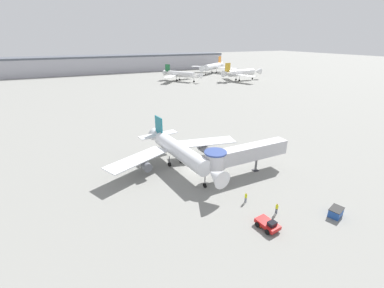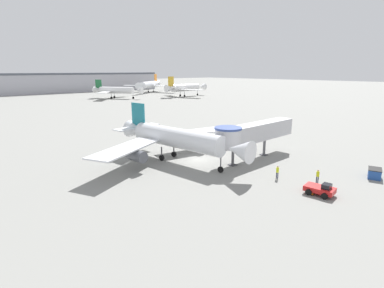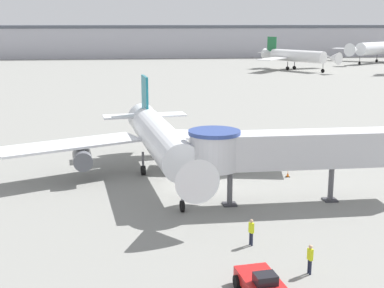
{
  "view_description": "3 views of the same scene",
  "coord_description": "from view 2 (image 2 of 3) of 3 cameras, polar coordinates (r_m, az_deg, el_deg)",
  "views": [
    {
      "loc": [
        -20.89,
        -41.74,
        25.03
      ],
      "look_at": [
        0.83,
        4.0,
        4.05
      ],
      "focal_mm": 24.0,
      "sensor_mm": 36.0,
      "label": 1
    },
    {
      "loc": [
        -32.03,
        -34.66,
        14.39
      ],
      "look_at": [
        -5.24,
        -4.52,
        4.41
      ],
      "focal_mm": 28.0,
      "sensor_mm": 36.0,
      "label": 2
    },
    {
      "loc": [
        -5.28,
        -45.91,
        14.53
      ],
      "look_at": [
        -0.72,
        -4.61,
        4.88
      ],
      "focal_mm": 50.0,
      "sensor_mm": 36.0,
      "label": 3
    }
  ],
  "objects": [
    {
      "name": "service_container_blue",
      "position": [
        48.17,
        31.43,
        -4.77
      ],
      "size": [
        2.77,
        2.29,
        1.32
      ],
      "rotation": [
        0.0,
        0.0,
        0.32
      ],
      "color": "#234C9E",
      "rests_on": "ground_plane"
    },
    {
      "name": "terminal_building",
      "position": [
        215.82,
        -28.55,
        10.11
      ],
      "size": [
        174.33,
        22.23,
        12.64
      ],
      "color": "#A8A8B2",
      "rests_on": "ground_plane"
    },
    {
      "name": "ground_plane",
      "position": [
        49.34,
        1.06,
        -3.06
      ],
      "size": [
        800.0,
        800.0,
        0.0
      ],
      "primitive_type": "plane",
      "color": "gray"
    },
    {
      "name": "jet_bridge",
      "position": [
        49.43,
        11.23,
        2.07
      ],
      "size": [
        18.31,
        4.1,
        6.17
      ],
      "rotation": [
        0.0,
        0.0,
        0.02
      ],
      "color": "#B7B7BC",
      "rests_on": "ground_plane"
    },
    {
      "name": "traffic_cone_apron_front",
      "position": [
        38.57,
        21.95,
        -8.5
      ],
      "size": [
        0.46,
        0.46,
        0.76
      ],
      "color": "black",
      "rests_on": "ground_plane"
    },
    {
      "name": "main_airplane",
      "position": [
        48.38,
        -3.47,
        1.13
      ],
      "size": [
        29.92,
        25.73,
        8.75
      ],
      "rotation": [
        0.0,
        0.0,
        0.13
      ],
      "color": "silver",
      "rests_on": "ground_plane"
    },
    {
      "name": "ground_crew_marshaller",
      "position": [
        42.35,
        15.97,
        -5.02
      ],
      "size": [
        0.35,
        0.4,
        1.82
      ],
      "rotation": [
        0.0,
        0.0,
        2.07
      ],
      "color": "#1E2338",
      "rests_on": "ground_plane"
    },
    {
      "name": "ground_crew_wing_walker",
      "position": [
        42.5,
        22.83,
        -5.52
      ],
      "size": [
        0.3,
        0.4,
        1.83
      ],
      "rotation": [
        0.0,
        0.0,
        1.86
      ],
      "color": "#1E2338",
      "rests_on": "ground_plane"
    },
    {
      "name": "background_jet_gold_tail",
      "position": [
        169.77,
        -1.4,
        10.68
      ],
      "size": [
        28.89,
        29.29,
        11.08
      ],
      "rotation": [
        0.0,
        0.0,
        1.59
      ],
      "color": "white",
      "rests_on": "ground_plane"
    },
    {
      "name": "background_jet_orange_tail",
      "position": [
        201.46,
        -8.1,
        11.13
      ],
      "size": [
        31.09,
        32.96,
        11.75
      ],
      "rotation": [
        0.0,
        0.0,
        -0.96
      ],
      "color": "silver",
      "rests_on": "ground_plane"
    },
    {
      "name": "pushback_tug_red",
      "position": [
        38.89,
        23.26,
        -7.91
      ],
      "size": [
        2.6,
        3.53,
        1.52
      ],
      "rotation": [
        0.0,
        0.0,
        0.13
      ],
      "color": "red",
      "rests_on": "ground_plane"
    },
    {
      "name": "background_jet_green_tail",
      "position": [
        162.62,
        -14.38,
        9.89
      ],
      "size": [
        25.9,
        25.63,
        9.58
      ],
      "rotation": [
        0.0,
        0.0,
        0.57
      ],
      "color": "white",
      "rests_on": "ground_plane"
    },
    {
      "name": "traffic_cone_starboard_wing",
      "position": [
        56.6,
        6.8,
        -0.63
      ],
      "size": [
        0.36,
        0.36,
        0.6
      ],
      "color": "black",
      "rests_on": "ground_plane"
    }
  ]
}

